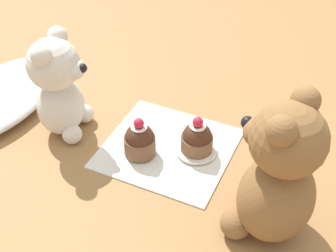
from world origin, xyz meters
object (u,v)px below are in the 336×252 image
teddy_bear_tan (278,176)px  saucer_plate (196,150)px  cupcake_near_cream_bear (140,140)px  cupcake_near_tan_bear (197,139)px  teddy_bear_cream (59,86)px

teddy_bear_tan → saucer_plate: (0.11, 0.17, -0.11)m
teddy_bear_tan → cupcake_near_cream_bear: (0.06, 0.26, -0.08)m
teddy_bear_tan → cupcake_near_tan_bear: 0.21m
cupcake_near_cream_bear → cupcake_near_tan_bear: size_ratio=1.07×
teddy_bear_tan → teddy_bear_cream: bearing=-88.4°
saucer_plate → cupcake_near_cream_bear: bearing=116.9°
cupcake_near_cream_bear → cupcake_near_tan_bear: 0.10m
teddy_bear_cream → cupcake_near_tan_bear: teddy_bear_cream is taller
cupcake_near_cream_bear → cupcake_near_tan_bear: (0.05, -0.09, 0.00)m
cupcake_near_cream_bear → teddy_bear_tan: bearing=-103.7°
cupcake_near_cream_bear → teddy_bear_cream: bearing=88.7°
cupcake_near_cream_bear → saucer_plate: (0.05, -0.09, -0.03)m
saucer_plate → teddy_bear_cream: bearing=99.5°
teddy_bear_cream → teddy_bear_tan: bearing=-110.3°
saucer_plate → cupcake_near_tan_bear: size_ratio=1.04×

